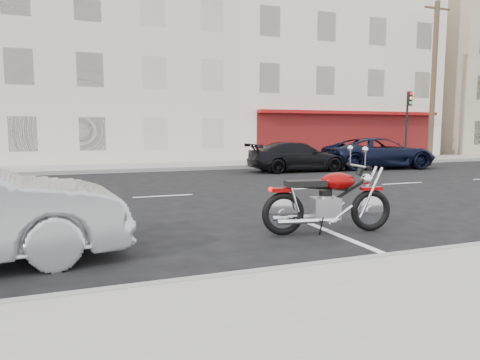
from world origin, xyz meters
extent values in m
plane|color=black|center=(0.00, 0.00, 0.00)|extent=(120.00, 120.00, 0.00)
cube|color=gray|center=(-5.00, 8.70, 0.07)|extent=(80.00, 3.40, 0.15)
cube|color=gray|center=(-5.00, 7.00, 0.08)|extent=(80.00, 0.12, 0.16)
cube|color=beige|center=(-2.00, 16.30, 5.75)|extent=(12.00, 12.00, 11.50)
cube|color=beige|center=(11.00, 16.30, 6.25)|extent=(14.00, 12.00, 12.50)
cube|color=tan|center=(26.00, 16.30, 5.50)|extent=(12.00, 12.00, 11.00)
cylinder|color=#422D1E|center=(15.50, 8.60, 4.65)|extent=(0.30, 0.30, 9.00)
cube|color=#422D1E|center=(15.50, 8.60, 8.75)|extent=(1.80, 0.10, 0.10)
cylinder|color=black|center=(13.50, 8.40, 1.75)|extent=(0.12, 0.12, 3.20)
cube|color=black|center=(13.50, 8.25, 3.55)|extent=(0.26, 0.18, 0.80)
cylinder|color=beige|center=(12.00, 8.50, 0.45)|extent=(0.20, 0.20, 0.60)
sphere|color=beige|center=(12.00, 8.50, 0.77)|extent=(0.20, 0.20, 0.20)
torus|color=black|center=(1.52, -5.41, 0.35)|extent=(0.75, 0.24, 0.74)
torus|color=black|center=(-0.06, -5.16, 0.35)|extent=(0.75, 0.24, 0.74)
cube|color=#780404|center=(1.52, -5.41, 0.74)|extent=(0.39, 0.20, 0.06)
cube|color=#780404|center=(-0.10, -5.16, 0.76)|extent=(0.35, 0.23, 0.07)
cube|color=gray|center=(0.68, -5.28, 0.42)|extent=(0.51, 0.40, 0.37)
ellipsoid|color=#780404|center=(0.90, -5.32, 0.88)|extent=(0.67, 0.47, 0.30)
cube|color=black|center=(0.32, -5.22, 0.86)|extent=(0.72, 0.39, 0.10)
cylinder|color=silver|center=(1.27, -5.37, 1.13)|extent=(0.16, 0.77, 0.04)
sphere|color=silver|center=(1.42, -5.40, 0.90)|extent=(0.19, 0.19, 0.19)
cylinder|color=silver|center=(0.30, -5.38, 0.24)|extent=(1.05, 0.25, 0.09)
cylinder|color=silver|center=(0.35, -5.07, 0.24)|extent=(1.05, 0.25, 0.09)
cylinder|color=silver|center=(1.46, -5.41, 0.68)|extent=(0.43, 0.11, 0.87)
cylinder|color=black|center=(0.92, -5.32, 0.61)|extent=(0.88, 0.19, 0.54)
imported|color=black|center=(9.01, 5.05, 0.71)|extent=(5.40, 3.02, 1.43)
imported|color=black|center=(4.70, 5.01, 0.63)|extent=(4.41, 1.90, 1.26)
camera|label=1|loc=(-4.01, -11.41, 1.76)|focal=32.00mm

